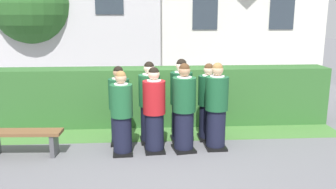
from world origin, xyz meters
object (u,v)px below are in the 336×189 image
Objects in this scene: student_rear_row_0 at (119,107)px; student_rear_row_2 at (181,103)px; student_rear_row_1 at (150,104)px; student_in_red_blazer at (154,112)px; student_front_row_3 at (216,108)px; student_front_row_2 at (184,110)px; student_rear_row_3 at (208,104)px; wooden_bench at (24,138)px; student_front_row_0 at (122,115)px.

student_rear_row_2 is (1.25, 0.07, 0.06)m from student_rear_row_0.
student_rear_row_2 is (0.64, 0.01, 0.02)m from student_rear_row_1.
student_rear_row_0 is 0.96× the size of student_rear_row_1.
student_front_row_3 is at bearing 4.13° from student_in_red_blazer.
student_rear_row_1 is at bearing 6.21° from student_rear_row_0.
student_rear_row_2 is (0.00, 0.53, 0.01)m from student_front_row_2.
student_front_row_3 is at bearing 7.02° from student_front_row_2.
student_rear_row_3 is at bearing 46.82° from student_front_row_2.
student_rear_row_2 is 3.08m from wooden_bench.
student_front_row_2 reaches higher than student_rear_row_1.
student_rear_row_0 reaches higher than wooden_bench.
student_rear_row_2 reaches higher than student_front_row_2.
student_in_red_blazer is at bearing 1.58° from wooden_bench.
student_front_row_0 is 0.94× the size of student_front_row_3.
student_rear_row_3 is 1.13× the size of wooden_bench.
student_in_red_blazer is at bearing -136.62° from student_rear_row_2.
student_front_row_0 is 0.97× the size of student_in_red_blazer.
student_rear_row_2 is 0.57m from student_rear_row_3.
student_rear_row_3 is (-0.07, 0.53, -0.04)m from student_front_row_3.
student_rear_row_0 is at bearing -176.67° from student_rear_row_2.
student_in_red_blazer reaches higher than wooden_bench.
student_front_row_0 is 0.95× the size of student_rear_row_1.
student_rear_row_3 is at bearing 97.55° from student_front_row_3.
student_rear_row_0 is (-0.68, 0.46, -0.02)m from student_in_red_blazer.
student_front_row_2 is 1.07× the size of student_rear_row_0.
student_rear_row_3 is 3.64m from wooden_bench.
student_rear_row_1 reaches higher than wooden_bench.
student_rear_row_1 is at bearing 141.13° from student_front_row_2.
student_in_red_blazer is 2.46m from wooden_bench.
student_front_row_2 reaches higher than student_in_red_blazer.
student_rear_row_1 is 1.21m from student_rear_row_3.
student_front_row_0 is at bearing -151.98° from student_rear_row_2.
student_front_row_0 is 1.81m from student_front_row_3.
student_front_row_2 is at bearing -90.02° from student_rear_row_2.
student_rear_row_1 is at bearing 161.00° from student_front_row_3.
wooden_bench is (-2.98, -0.60, -0.47)m from student_rear_row_2.
student_front_row_2 is 3.02m from wooden_bench.
student_rear_row_3 is (1.73, 0.70, 0.01)m from student_front_row_0.
student_rear_row_3 is (1.82, 0.15, 0.01)m from student_rear_row_0.
student_front_row_3 is 0.99× the size of student_rear_row_2.
wooden_bench is at bearing -165.73° from student_rear_row_1.
student_rear_row_1 is at bearing 14.27° from wooden_bench.
student_front_row_0 is 1.17m from student_front_row_2.
student_front_row_2 is at bearing 0.86° from student_in_red_blazer.
student_front_row_3 is 1.06× the size of student_rear_row_0.
student_front_row_2 is 0.53m from student_rear_row_2.
student_rear_row_1 reaches higher than student_rear_row_0.
student_rear_row_3 is at bearing 21.95° from student_front_row_0.
student_front_row_3 is at bearing 2.43° from wooden_bench.
student_front_row_2 is (1.17, 0.09, 0.06)m from student_front_row_0.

